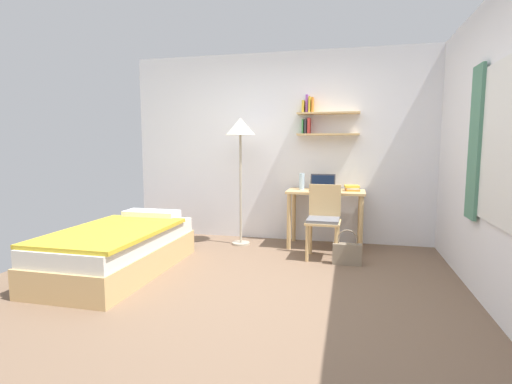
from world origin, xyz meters
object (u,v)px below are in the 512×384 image
(water_bottle, at_px, (302,181))
(laptop, at_px, (322,186))
(bed, at_px, (119,250))
(book_stack, at_px, (352,188))
(desk, at_px, (326,202))
(handbag, at_px, (347,253))
(desk_chair, at_px, (324,218))
(standing_lamp, at_px, (240,134))

(water_bottle, bearing_deg, laptop, -1.72)
(bed, relative_size, book_stack, 7.57)
(desk, relative_size, handbag, 2.47)
(desk_chair, height_order, standing_lamp, standing_lamp)
(desk, distance_m, water_bottle, 0.41)
(desk_chair, bearing_deg, desk, 91.11)
(standing_lamp, height_order, book_stack, standing_lamp)
(standing_lamp, distance_m, handbag, 2.04)
(standing_lamp, height_order, water_bottle, standing_lamp)
(desk_chair, bearing_deg, water_bottle, 122.84)
(desk, bearing_deg, laptop, 175.42)
(handbag, bearing_deg, water_bottle, 129.66)
(bed, xyz_separation_m, standing_lamp, (0.93, 1.42, 1.24))
(bed, distance_m, handbag, 2.48)
(bed, distance_m, book_stack, 2.92)
(bed, bearing_deg, desk_chair, 27.01)
(bed, xyz_separation_m, handbag, (2.34, 0.82, -0.11))
(desk, bearing_deg, bed, -143.04)
(desk, xyz_separation_m, desk_chair, (0.01, -0.49, -0.12))
(desk_chair, distance_m, water_bottle, 0.71)
(desk_chair, xyz_separation_m, book_stack, (0.32, 0.55, 0.30))
(desk_chair, relative_size, laptop, 2.64)
(desk, xyz_separation_m, water_bottle, (-0.32, 0.01, 0.26))
(standing_lamp, xyz_separation_m, water_bottle, (0.80, 0.14, -0.62))
(water_bottle, bearing_deg, book_stack, 4.30)
(standing_lamp, relative_size, book_stack, 6.93)
(desk_chair, bearing_deg, handbag, -39.01)
(standing_lamp, distance_m, laptop, 1.28)
(bed, bearing_deg, handbag, 19.33)
(desk_chair, relative_size, standing_lamp, 0.51)
(standing_lamp, xyz_separation_m, book_stack, (1.45, 0.18, -0.70))
(water_bottle, distance_m, book_stack, 0.66)
(bed, xyz_separation_m, book_stack, (2.38, 1.60, 0.54))
(standing_lamp, distance_m, book_stack, 1.62)
(laptop, bearing_deg, desk_chair, -83.74)
(standing_lamp, xyz_separation_m, handbag, (1.41, -0.60, -1.35))
(handbag, bearing_deg, standing_lamp, 157.00)
(handbag, bearing_deg, laptop, 114.91)
(book_stack, bearing_deg, laptop, -171.42)
(laptop, height_order, water_bottle, water_bottle)
(bed, distance_m, standing_lamp, 2.11)
(book_stack, bearing_deg, handbag, -93.02)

